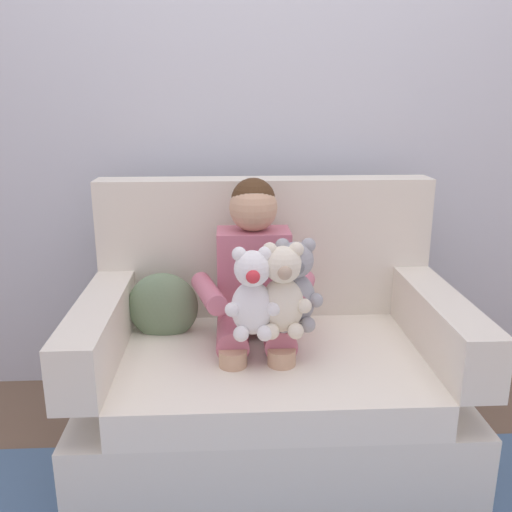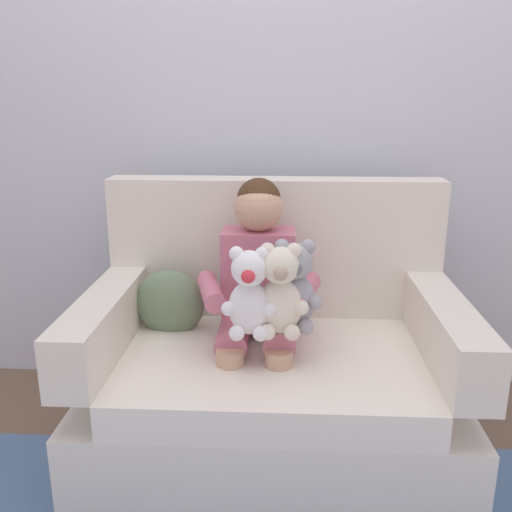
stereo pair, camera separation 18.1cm
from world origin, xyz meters
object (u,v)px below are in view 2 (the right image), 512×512
at_px(plush_cream, 280,293).
at_px(plush_white, 249,295).
at_px(seated_child, 258,285).
at_px(armchair, 272,370).
at_px(plush_grey, 294,288).
at_px(throw_pillow, 170,303).

bearing_deg(plush_cream, plush_white, -170.12).
bearing_deg(seated_child, armchair, -14.28).
height_order(plush_white, plush_grey, plush_grey).
relative_size(armchair, throw_pillow, 5.00).
xyz_separation_m(plush_white, throw_pillow, (-0.32, 0.29, -0.15)).
distance_m(seated_child, plush_cream, 0.21).
bearing_deg(throw_pillow, plush_cream, -33.72).
xyz_separation_m(seated_child, plush_cream, (0.08, -0.18, 0.04)).
bearing_deg(seated_child, plush_cream, -67.22).
xyz_separation_m(plush_white, plush_cream, (0.10, 0.01, 0.00)).
distance_m(plush_white, throw_pillow, 0.46).
height_order(plush_cream, throw_pillow, plush_cream).
height_order(plush_grey, throw_pillow, plush_grey).
relative_size(plush_white, plush_cream, 0.97).
relative_size(armchair, plush_grey, 4.24).
bearing_deg(plush_cream, throw_pillow, 148.91).
bearing_deg(throw_pillow, plush_white, -42.35).
bearing_deg(plush_white, throw_pillow, 133.19).
bearing_deg(seated_child, plush_white, -95.88).
xyz_separation_m(seated_child, throw_pillow, (-0.34, 0.09, -0.11)).
height_order(plush_white, plush_cream, plush_cream).
xyz_separation_m(armchair, seated_child, (-0.05, 0.01, 0.33)).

